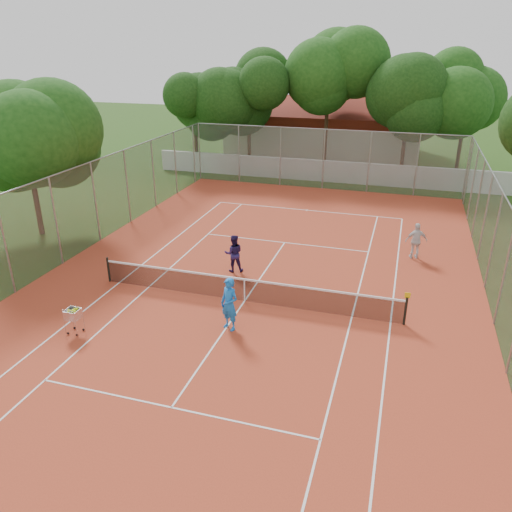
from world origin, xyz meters
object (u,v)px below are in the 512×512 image
(player_near, at_px, (229,304))
(ball_hopper, at_px, (74,320))
(tennis_net, at_px, (245,290))
(player_far_left, at_px, (234,253))
(clubhouse, at_px, (325,128))
(player_far_right, at_px, (416,241))

(player_near, bearing_deg, ball_hopper, -136.31)
(tennis_net, height_order, ball_hopper, ball_hopper)
(tennis_net, relative_size, player_far_left, 7.13)
(clubhouse, bearing_deg, tennis_net, -86.05)
(clubhouse, xyz_separation_m, player_near, (2.13, -31.05, -1.22))
(clubhouse, relative_size, player_far_right, 9.70)
(player_far_left, height_order, player_far_right, player_far_right)
(tennis_net, bearing_deg, player_near, -86.31)
(player_near, bearing_deg, player_far_left, 131.13)
(player_near, height_order, player_far_left, player_near)
(tennis_net, relative_size, player_far_right, 7.03)
(clubhouse, height_order, player_near, clubhouse)
(player_far_left, relative_size, ball_hopper, 1.68)
(clubhouse, bearing_deg, player_near, -86.07)
(tennis_net, bearing_deg, clubhouse, 93.95)
(player_near, bearing_deg, clubhouse, 117.47)
(player_near, distance_m, player_far_right, 10.33)
(clubhouse, relative_size, player_far_left, 9.84)
(player_near, relative_size, player_far_left, 1.15)
(clubhouse, distance_m, player_near, 31.15)
(ball_hopper, bearing_deg, player_near, 27.43)
(player_far_left, relative_size, player_far_right, 0.99)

